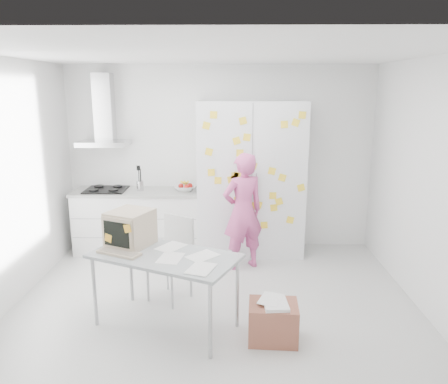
{
  "coord_description": "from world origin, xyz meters",
  "views": [
    {
      "loc": [
        0.17,
        -4.43,
        2.38
      ],
      "look_at": [
        0.08,
        0.73,
        1.14
      ],
      "focal_mm": 35.0,
      "sensor_mm": 36.0,
      "label": 1
    }
  ],
  "objects_px": {
    "chair": "(173,253)",
    "cardboard_box": "(273,321)",
    "person": "(243,212)",
    "desk": "(142,240)"
  },
  "relations": [
    {
      "from": "chair",
      "to": "cardboard_box",
      "type": "bearing_deg",
      "value": -8.48
    },
    {
      "from": "person",
      "to": "chair",
      "type": "xyz_separation_m",
      "value": [
        -0.82,
        -0.87,
        -0.24
      ]
    },
    {
      "from": "chair",
      "to": "cardboard_box",
      "type": "relative_size",
      "value": 1.95
    },
    {
      "from": "person",
      "to": "desk",
      "type": "height_order",
      "value": "person"
    },
    {
      "from": "chair",
      "to": "cardboard_box",
      "type": "height_order",
      "value": "chair"
    },
    {
      "from": "person",
      "to": "cardboard_box",
      "type": "distance_m",
      "value": 1.86
    },
    {
      "from": "desk",
      "to": "cardboard_box",
      "type": "xyz_separation_m",
      "value": [
        1.31,
        -0.39,
        -0.67
      ]
    },
    {
      "from": "desk",
      "to": "chair",
      "type": "bearing_deg",
      "value": 87.99
    },
    {
      "from": "person",
      "to": "desk",
      "type": "distance_m",
      "value": 1.72
    },
    {
      "from": "desk",
      "to": "person",
      "type": "bearing_deg",
      "value": 76.39
    }
  ]
}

